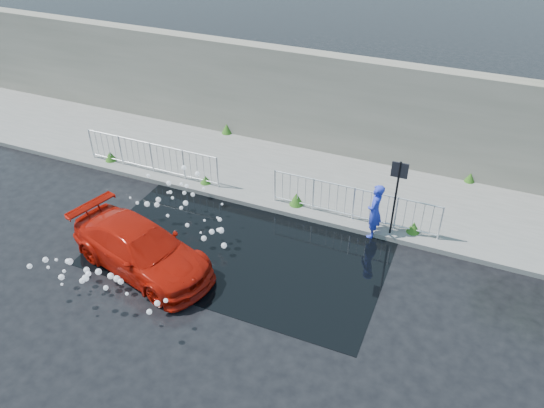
{
  "coord_description": "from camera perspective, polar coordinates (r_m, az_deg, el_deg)",
  "views": [
    {
      "loc": [
        5.81,
        -9.36,
        9.48
      ],
      "look_at": [
        0.98,
        1.98,
        1.0
      ],
      "focal_mm": 35.0,
      "sensor_mm": 36.0,
      "label": 1
    }
  ],
  "objects": [
    {
      "name": "water_spray",
      "position": [
        14.74,
        -13.45,
        -3.3
      ],
      "size": [
        3.66,
        5.64,
        1.04
      ],
      "color": "white",
      "rests_on": "ground"
    },
    {
      "name": "ground",
      "position": [
        14.54,
        -6.68,
        -6.47
      ],
      "size": [
        90.0,
        90.0,
        0.0
      ],
      "primitive_type": "plane",
      "color": "black",
      "rests_on": "ground"
    },
    {
      "name": "puddle",
      "position": [
        15.01,
        -3.18,
        -4.67
      ],
      "size": [
        8.0,
        5.0,
        0.01
      ],
      "primitive_type": "cube",
      "color": "black",
      "rests_on": "ground"
    },
    {
      "name": "pavement",
      "position": [
        18.13,
        0.88,
        3.26
      ],
      "size": [
        30.0,
        4.0,
        0.15
      ],
      "primitive_type": "cube",
      "color": "slate",
      "rests_on": "ground"
    },
    {
      "name": "red_car",
      "position": [
        14.38,
        -13.88,
        -4.68
      ],
      "size": [
        4.63,
        2.81,
        1.25
      ],
      "primitive_type": "imported",
      "rotation": [
        0.0,
        0.0,
        1.31
      ],
      "color": "#AA1206",
      "rests_on": "ground"
    },
    {
      "name": "curb",
      "position": [
        16.58,
        -1.75,
        -0.03
      ],
      "size": [
        30.0,
        0.25,
        0.16
      ],
      "primitive_type": "cube",
      "color": "slate",
      "rests_on": "ground"
    },
    {
      "name": "person",
      "position": [
        15.22,
        10.99,
        -0.77
      ],
      "size": [
        0.42,
        0.63,
        1.7
      ],
      "primitive_type": "imported",
      "rotation": [
        0.0,
        0.0,
        -1.59
      ],
      "color": "#2838CB",
      "rests_on": "ground"
    },
    {
      "name": "weeds",
      "position": [
        17.66,
        -0.07,
        3.31
      ],
      "size": [
        12.17,
        3.93,
        0.41
      ],
      "color": "#214813",
      "rests_on": "pavement"
    },
    {
      "name": "retaining_wall",
      "position": [
        19.12,
        3.48,
        11.11
      ],
      "size": [
        30.0,
        0.6,
        3.5
      ],
      "primitive_type": "cube",
      "color": "#6C6A5B",
      "rests_on": "pavement"
    },
    {
      "name": "railing_left",
      "position": [
        18.29,
        -12.85,
        5.03
      ],
      "size": [
        5.05,
        0.05,
        1.1
      ],
      "color": "silver",
      "rests_on": "pavement"
    },
    {
      "name": "railing_right",
      "position": [
        15.68,
        8.77,
        0.18
      ],
      "size": [
        5.05,
        0.05,
        1.1
      ],
      "color": "silver",
      "rests_on": "pavement"
    },
    {
      "name": "sign_post",
      "position": [
        14.77,
        13.31,
        1.81
      ],
      "size": [
        0.45,
        0.06,
        2.5
      ],
      "color": "black",
      "rests_on": "ground"
    }
  ]
}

